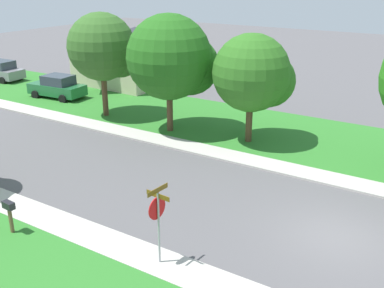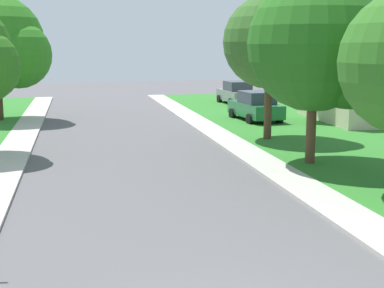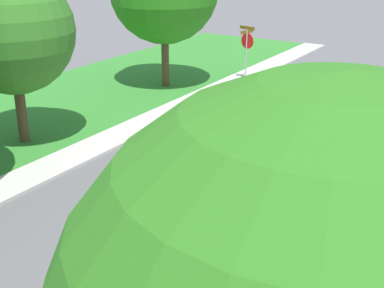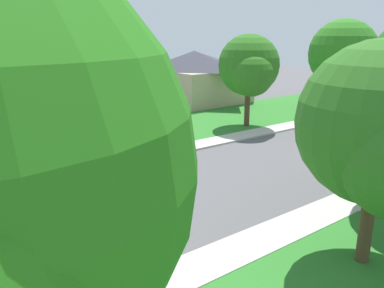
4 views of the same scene
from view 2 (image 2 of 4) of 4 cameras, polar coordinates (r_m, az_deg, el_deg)
The scene contains 8 objects.
sidewalk_east at distance 20.18m, azimuth 7.77°, elevation -2.05°, with size 1.40×56.00×0.10m, color #B7B2A8.
lawn_east at distance 22.21m, azimuth 19.24°, elevation -1.42°, with size 8.00×56.00×0.08m, color #2D7528.
sidewalk_west at distance 19.18m, azimuth -19.72°, elevation -3.24°, with size 1.40×56.00×0.10m, color #B7B2A8.
car_green_behind_trees at distance 31.46m, azimuth 6.77°, elevation 3.98°, with size 2.31×4.44×1.76m.
car_grey_near_corner at distance 40.11m, azimuth 4.76°, elevation 5.40°, with size 2.19×4.38×1.76m.
tree_sidewalk_mid at distance 24.92m, azimuth 8.90°, elevation 10.32°, with size 4.56×4.25×6.65m.
tree_across_right at distance 19.94m, azimuth 13.81°, elevation 9.80°, with size 5.19×4.83×6.84m.
tree_corner_large at distance 32.82m, azimuth -19.59°, elevation 9.82°, with size 5.85×5.45×7.26m.
Camera 2 is at (-2.10, -6.50, 4.39)m, focal length 50.26 mm.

